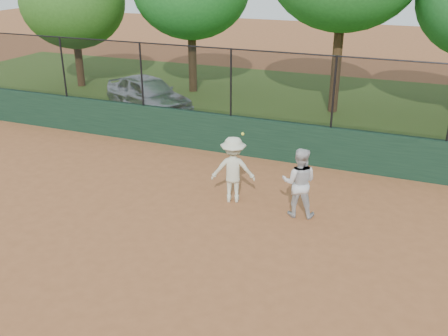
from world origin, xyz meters
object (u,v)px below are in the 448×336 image
at_px(player_second, 299,182).
at_px(player_main, 233,170).
at_px(tree_0, 72,2).
at_px(parked_car, 148,94).

bearing_deg(player_second, player_main, -13.01).
bearing_deg(tree_0, parked_car, -26.41).
xyz_separation_m(player_second, tree_0, (-12.50, 8.64, 2.92)).
relative_size(player_main, tree_0, 0.33).
xyz_separation_m(parked_car, tree_0, (-5.04, 2.50, 3.05)).
bearing_deg(player_second, tree_0, -43.09).
bearing_deg(player_second, parked_car, -47.88).
bearing_deg(tree_0, player_second, -34.65).
bearing_deg(player_main, parked_car, 133.96).
height_order(player_second, player_main, player_main).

